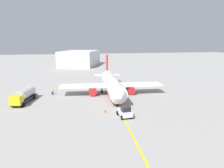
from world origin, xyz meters
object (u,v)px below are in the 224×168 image
at_px(fuel_tanker, 24,95).
at_px(refueling_worker, 52,92).
at_px(airplane, 112,84).
at_px(pushback_tug, 125,112).
at_px(safety_cone_nose, 105,111).

distance_m(fuel_tanker, refueling_worker, 8.53).
relative_size(airplane, pushback_tug, 8.24).
distance_m(airplane, safety_cone_nose, 14.64).
xyz_separation_m(fuel_tanker, pushback_tug, (14.68, 20.47, -0.71)).
bearing_deg(fuel_tanker, refueling_worker, 134.04).
height_order(fuel_tanker, pushback_tug, fuel_tanker).
xyz_separation_m(airplane, fuel_tanker, (2.37, -21.90, -1.07)).
distance_m(fuel_tanker, safety_cone_nose, 20.71).
bearing_deg(refueling_worker, airplane, 77.42).
bearing_deg(fuel_tanker, safety_cone_nose, 56.83).
height_order(refueling_worker, safety_cone_nose, refueling_worker).
relative_size(airplane, refueling_worker, 17.89).
relative_size(pushback_tug, safety_cone_nose, 5.14).
height_order(airplane, refueling_worker, airplane).
height_order(pushback_tug, safety_cone_nose, pushback_tug).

